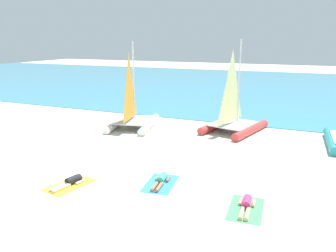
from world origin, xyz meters
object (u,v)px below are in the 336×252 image
object	(u,v)px
towel_right	(246,209)
sunbather_right	(246,205)
sailboat_red	(233,118)
towel_left	(70,185)
towel_middle	(160,184)
sunbather_middle	(161,180)
sailboat_white	(132,115)
sunbather_left	(71,181)

from	to	relation	value
towel_right	sunbather_right	size ratio (longest dim) A/B	1.21
sailboat_red	towel_left	distance (m)	11.12
towel_middle	sunbather_middle	size ratio (longest dim) A/B	1.21
sailboat_white	towel_left	xyz separation A→B (m)	(2.12, -8.75, -0.80)
sailboat_white	towel_right	size ratio (longest dim) A/B	2.83
sailboat_red	sunbather_right	xyz separation A→B (m)	(2.62, -9.46, -0.69)
sunbather_middle	sailboat_red	bearing A→B (deg)	76.23
sunbather_left	towel_right	world-z (taller)	sunbather_left
sailboat_white	sunbather_right	xyz separation A→B (m)	(8.76, -7.87, -0.67)
towel_middle	towel_right	xyz separation A→B (m)	(3.47, -0.72, 0.00)
towel_middle	sunbather_right	xyz separation A→B (m)	(3.46, -0.65, 0.13)
sunbather_left	sunbather_middle	world-z (taller)	same
sunbather_left	towel_right	distance (m)	6.68
sailboat_white	sailboat_red	world-z (taller)	sailboat_red
towel_middle	sunbather_middle	bearing A→B (deg)	98.25
sunbather_left	sunbather_right	distance (m)	6.68
sailboat_white	towel_middle	distance (m)	8.99
towel_left	sailboat_white	bearing A→B (deg)	103.59
sunbather_right	sailboat_red	bearing A→B (deg)	100.83
sunbather_middle	towel_right	bearing A→B (deg)	-21.00
sailboat_white	sunbather_left	xyz separation A→B (m)	(2.13, -8.68, -0.67)
towel_middle	sunbather_right	bearing A→B (deg)	-10.70
sailboat_white	towel_middle	world-z (taller)	sailboat_white
sailboat_red	sunbather_middle	distance (m)	8.81
towel_left	towel_right	distance (m)	6.70
sunbather_left	towel_right	xyz separation A→B (m)	(6.63, 0.74, -0.13)
sunbather_right	towel_right	bearing A→B (deg)	-90.00
sunbather_right	sunbather_left	bearing A→B (deg)	-177.69
sunbather_middle	towel_right	xyz separation A→B (m)	(3.47, -0.79, -0.13)
towel_left	sailboat_red	bearing A→B (deg)	68.77
towel_right	towel_middle	bearing A→B (deg)	168.26
sailboat_red	sunbather_right	distance (m)	9.84
sailboat_white	sunbather_left	world-z (taller)	sailboat_white
sailboat_white	sunbather_middle	size ratio (longest dim) A/B	3.44
towel_right	sailboat_red	bearing A→B (deg)	105.43
sailboat_red	sunbather_right	bearing A→B (deg)	-60.70
sunbather_left	sunbather_middle	distance (m)	3.51
towel_left	sunbather_middle	xyz separation A→B (m)	(3.17, 1.60, 0.13)
towel_right	sunbather_middle	bearing A→B (deg)	167.25
towel_left	sunbather_left	bearing A→B (deg)	78.22
sunbather_left	sunbather_middle	size ratio (longest dim) A/B	1.00
sailboat_red	towel_right	world-z (taller)	sailboat_red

